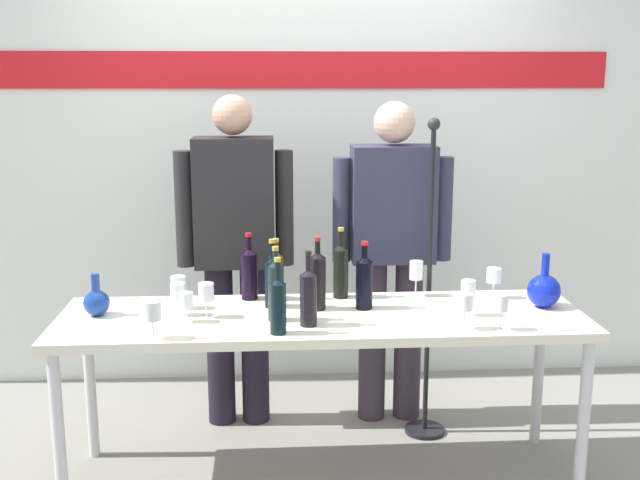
{
  "coord_description": "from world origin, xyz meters",
  "views": [
    {
      "loc": [
        -0.21,
        -3.14,
        1.77
      ],
      "look_at": [
        0.0,
        0.15,
        1.06
      ],
      "focal_mm": 43.11,
      "sensor_mm": 36.0,
      "label": 1
    }
  ],
  "objects_px": {
    "decanter_blue_right": "(544,290)",
    "wine_bottle_5": "(341,269)",
    "presenter_right": "(392,243)",
    "wine_glass_left_0": "(178,293)",
    "wine_glass_right_0": "(501,304)",
    "wine_glass_right_1": "(494,276)",
    "wine_bottle_4": "(278,303)",
    "wine_glass_right_2": "(416,271)",
    "wine_glass_left_2": "(152,312)",
    "wine_bottle_0": "(318,279)",
    "wine_glass_left_4": "(206,293)",
    "wine_glass_left_1": "(179,286)",
    "wine_bottle_7": "(273,279)",
    "wine_glass_left_3": "(186,302)",
    "microphone_stand": "(427,332)",
    "wine_bottle_2": "(308,295)",
    "presenter_left": "(235,243)",
    "wine_bottle_6": "(249,272)",
    "decanter_blue_left": "(97,302)",
    "wine_bottle_1": "(276,289)",
    "display_table": "(322,328)",
    "wine_glass_right_3": "(465,303)",
    "wine_bottle_3": "(364,280)",
    "wine_bottle_8": "(276,273)",
    "wine_glass_right_4": "(468,291)"
  },
  "relations": [
    {
      "from": "decanter_blue_right",
      "to": "wine_bottle_5",
      "type": "xyz_separation_m",
      "value": [
        -0.88,
        0.21,
        0.06
      ]
    },
    {
      "from": "presenter_right",
      "to": "wine_bottle_5",
      "type": "relative_size",
      "value": 5.02
    },
    {
      "from": "wine_glass_left_0",
      "to": "wine_glass_right_0",
      "type": "bearing_deg",
      "value": -11.73
    },
    {
      "from": "wine_bottle_5",
      "to": "wine_glass_right_1",
      "type": "distance_m",
      "value": 0.7
    },
    {
      "from": "wine_bottle_4",
      "to": "wine_glass_right_0",
      "type": "relative_size",
      "value": 2.1
    },
    {
      "from": "wine_glass_right_2",
      "to": "wine_glass_left_2",
      "type": "bearing_deg",
      "value": -155.2
    },
    {
      "from": "wine_bottle_0",
      "to": "wine_glass_left_4",
      "type": "height_order",
      "value": "wine_bottle_0"
    },
    {
      "from": "wine_glass_left_1",
      "to": "wine_glass_right_2",
      "type": "relative_size",
      "value": 0.88
    },
    {
      "from": "wine_glass_left_2",
      "to": "wine_glass_left_4",
      "type": "height_order",
      "value": "wine_glass_left_2"
    },
    {
      "from": "wine_bottle_7",
      "to": "wine_glass_left_0",
      "type": "height_order",
      "value": "wine_bottle_7"
    },
    {
      "from": "wine_glass_left_3",
      "to": "microphone_stand",
      "type": "relative_size",
      "value": 0.08
    },
    {
      "from": "decanter_blue_right",
      "to": "wine_glass_right_0",
      "type": "distance_m",
      "value": 0.41
    },
    {
      "from": "wine_bottle_2",
      "to": "wine_bottle_5",
      "type": "height_order",
      "value": "wine_bottle_5"
    },
    {
      "from": "wine_bottle_5",
      "to": "wine_glass_right_1",
      "type": "bearing_deg",
      "value": -4.57
    },
    {
      "from": "decanter_blue_right",
      "to": "presenter_right",
      "type": "xyz_separation_m",
      "value": [
        -0.59,
        0.57,
        0.1
      ]
    },
    {
      "from": "wine_bottle_5",
      "to": "wine_glass_right_1",
      "type": "height_order",
      "value": "wine_bottle_5"
    },
    {
      "from": "wine_glass_left_3",
      "to": "wine_bottle_2",
      "type": "bearing_deg",
      "value": -8.66
    },
    {
      "from": "presenter_left",
      "to": "wine_glass_left_2",
      "type": "xyz_separation_m",
      "value": [
        -0.28,
        -0.88,
        -0.07
      ]
    },
    {
      "from": "wine_bottle_2",
      "to": "wine_bottle_6",
      "type": "distance_m",
      "value": 0.47
    },
    {
      "from": "decanter_blue_left",
      "to": "wine_bottle_1",
      "type": "xyz_separation_m",
      "value": [
        0.76,
        -0.11,
        0.08
      ]
    },
    {
      "from": "decanter_blue_left",
      "to": "decanter_blue_right",
      "type": "relative_size",
      "value": 0.76
    },
    {
      "from": "decanter_blue_left",
      "to": "wine_bottle_1",
      "type": "relative_size",
      "value": 0.58
    },
    {
      "from": "display_table",
      "to": "wine_bottle_4",
      "type": "xyz_separation_m",
      "value": [
        -0.19,
        -0.24,
        0.19
      ]
    },
    {
      "from": "presenter_right",
      "to": "wine_glass_right_2",
      "type": "bearing_deg",
      "value": -80.92
    },
    {
      "from": "wine_bottle_7",
      "to": "wine_glass_right_3",
      "type": "height_order",
      "value": "wine_bottle_7"
    },
    {
      "from": "wine_bottle_1",
      "to": "wine_bottle_6",
      "type": "height_order",
      "value": "wine_bottle_1"
    },
    {
      "from": "wine_bottle_3",
      "to": "wine_bottle_6",
      "type": "height_order",
      "value": "wine_bottle_6"
    },
    {
      "from": "wine_bottle_2",
      "to": "display_table",
      "type": "bearing_deg",
      "value": 65.24
    },
    {
      "from": "wine_glass_left_0",
      "to": "wine_glass_left_1",
      "type": "xyz_separation_m",
      "value": [
        -0.01,
        0.1,
        0.0
      ]
    },
    {
      "from": "wine_bottle_3",
      "to": "wine_bottle_7",
      "type": "height_order",
      "value": "wine_bottle_7"
    },
    {
      "from": "wine_bottle_1",
      "to": "wine_glass_left_1",
      "type": "relative_size",
      "value": 2.16
    },
    {
      "from": "wine_bottle_1",
      "to": "microphone_stand",
      "type": "xyz_separation_m",
      "value": [
        0.74,
        0.48,
        -0.37
      ]
    },
    {
      "from": "wine_bottle_7",
      "to": "wine_glass_right_1",
      "type": "distance_m",
      "value": 1.01
    },
    {
      "from": "presenter_right",
      "to": "wine_glass_left_0",
      "type": "relative_size",
      "value": 11.59
    },
    {
      "from": "wine_bottle_1",
      "to": "wine_bottle_8",
      "type": "height_order",
      "value": "wine_bottle_1"
    },
    {
      "from": "wine_bottle_7",
      "to": "wine_glass_left_1",
      "type": "relative_size",
      "value": 2.09
    },
    {
      "from": "presenter_right",
      "to": "wine_bottle_4",
      "type": "bearing_deg",
      "value": -124.56
    },
    {
      "from": "presenter_left",
      "to": "wine_bottle_2",
      "type": "relative_size",
      "value": 5.37
    },
    {
      "from": "wine_glass_right_4",
      "to": "wine_glass_right_3",
      "type": "bearing_deg",
      "value": -108.03
    },
    {
      "from": "wine_glass_right_3",
      "to": "wine_glass_right_0",
      "type": "bearing_deg",
      "value": -7.29
    },
    {
      "from": "decanter_blue_right",
      "to": "microphone_stand",
      "type": "relative_size",
      "value": 0.15
    },
    {
      "from": "decanter_blue_right",
      "to": "wine_glass_right_3",
      "type": "bearing_deg",
      "value": -146.95
    },
    {
      "from": "wine_bottle_0",
      "to": "wine_glass_left_0",
      "type": "relative_size",
      "value": 2.27
    },
    {
      "from": "wine_glass_left_0",
      "to": "wine_glass_right_1",
      "type": "bearing_deg",
      "value": 6.9
    },
    {
      "from": "decanter_blue_left",
      "to": "wine_bottle_7",
      "type": "xyz_separation_m",
      "value": [
        0.75,
        0.08,
        0.06
      ]
    },
    {
      "from": "wine_bottle_6",
      "to": "wine_glass_left_3",
      "type": "xyz_separation_m",
      "value": [
        -0.25,
        -0.32,
        -0.04
      ]
    },
    {
      "from": "display_table",
      "to": "wine_bottle_8",
      "type": "distance_m",
      "value": 0.36
    },
    {
      "from": "decanter_blue_left",
      "to": "wine_bottle_1",
      "type": "distance_m",
      "value": 0.77
    },
    {
      "from": "wine_bottle_1",
      "to": "wine_bottle_8",
      "type": "distance_m",
      "value": 0.31
    },
    {
      "from": "wine_bottle_2",
      "to": "wine_bottle_4",
      "type": "height_order",
      "value": "wine_bottle_2"
    }
  ]
}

